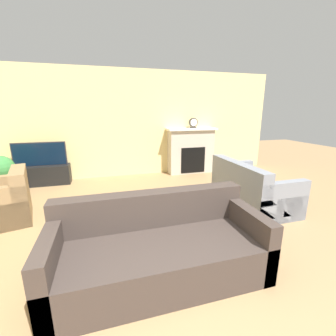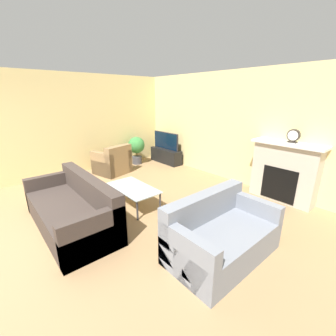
# 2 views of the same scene
# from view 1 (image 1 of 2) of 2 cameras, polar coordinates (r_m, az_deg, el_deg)

# --- Properties ---
(wall_back) EXTENTS (8.45, 0.06, 2.70)m
(wall_back) POSITION_cam_1_polar(r_m,az_deg,el_deg) (5.95, -12.13, 10.80)
(wall_back) COLOR beige
(wall_back) RESTS_ON ground_plane
(fireplace) EXTENTS (1.36, 0.43, 1.23)m
(fireplace) POSITION_cam_1_polar(r_m,az_deg,el_deg) (6.24, 5.80, 4.66)
(fireplace) COLOR #BCB2A3
(fireplace) RESTS_ON ground_plane
(tv_stand) EXTENTS (1.19, 0.36, 0.45)m
(tv_stand) POSITION_cam_1_polar(r_m,az_deg,el_deg) (5.99, -29.17, -1.64)
(tv_stand) COLOR black
(tv_stand) RESTS_ON ground_plane
(tv) EXTENTS (1.11, 0.06, 0.55)m
(tv) POSITION_cam_1_polar(r_m,az_deg,el_deg) (5.88, -29.77, 3.05)
(tv) COLOR #232328
(tv) RESTS_ON tv_stand
(couch_sectional) EXTENTS (2.14, 0.91, 0.82)m
(couch_sectional) POSITION_cam_1_polar(r_m,az_deg,el_deg) (2.50, -2.34, -19.95)
(couch_sectional) COLOR #3D332D
(couch_sectional) RESTS_ON ground_plane
(couch_loveseat) EXTENTS (0.88, 1.55, 0.82)m
(couch_loveseat) POSITION_cam_1_polar(r_m,az_deg,el_deg) (4.38, 20.22, -5.20)
(couch_loveseat) COLOR gray
(couch_loveseat) RESTS_ON ground_plane
(armchair_by_window) EXTENTS (0.97, 0.99, 0.82)m
(armchair_by_window) POSITION_cam_1_polar(r_m,az_deg,el_deg) (4.34, -36.41, -7.30)
(armchair_by_window) COLOR #8C704C
(armchair_by_window) RESTS_ON ground_plane
(coffee_table) EXTENTS (1.13, 0.60, 0.39)m
(coffee_table) POSITION_cam_1_polar(r_m,az_deg,el_deg) (3.49, -6.52, -8.31)
(coffee_table) COLOR #333338
(coffee_table) RESTS_ON ground_plane
(potted_plant) EXTENTS (0.52, 0.52, 0.87)m
(potted_plant) POSITION_cam_1_polar(r_m,az_deg,el_deg) (5.33, -36.79, -1.00)
(potted_plant) COLOR #47474C
(potted_plant) RESTS_ON ground_plane
(mantel_clock) EXTENTS (0.23, 0.07, 0.26)m
(mantel_clock) POSITION_cam_1_polar(r_m,az_deg,el_deg) (6.18, 6.45, 11.34)
(mantel_clock) COLOR #28231E
(mantel_clock) RESTS_ON fireplace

